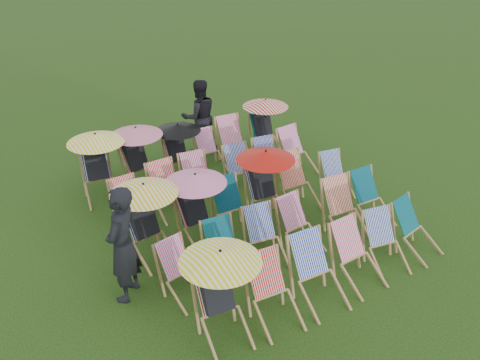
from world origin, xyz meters
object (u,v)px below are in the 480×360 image
person_left (122,245)px  person_rear (199,116)px  deckchair_0 (221,294)px  deckchair_5 (417,229)px  deckchair_29 (265,126)px

person_left → person_rear: (3.46, 3.94, -0.07)m
deckchair_0 → person_left: 1.71m
deckchair_0 → deckchair_5: 3.85m
deckchair_0 → deckchair_29: deckchair_0 is taller
deckchair_5 → person_rear: 5.70m
deckchair_29 → person_left: (-4.75, -3.09, 0.29)m
deckchair_0 → person_left: bearing=124.7°
deckchair_29 → person_rear: 1.57m
deckchair_5 → deckchair_29: (0.10, 4.70, 0.21)m
deckchair_5 → person_rear: bearing=91.1°
deckchair_29 → person_rear: person_rear is taller
person_rear → person_left: bearing=60.3°
deckchair_5 → person_rear: size_ratio=0.53×
deckchair_29 → person_rear: (-1.29, 0.86, 0.22)m
deckchair_0 → person_left: size_ratio=0.71×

